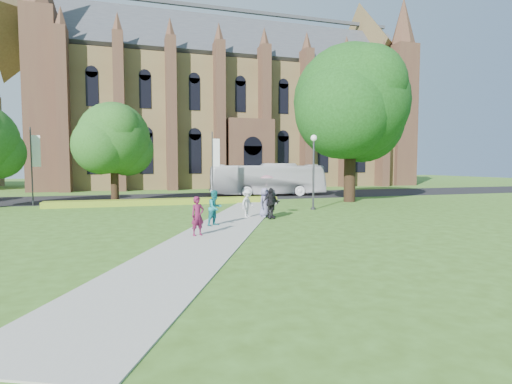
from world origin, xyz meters
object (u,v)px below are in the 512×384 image
object	(u,v)px
large_tree	(351,102)
pedestrian_0	(198,216)
streetlamp	(314,163)
tour_coach	(267,179)

from	to	relation	value
large_tree	pedestrian_0	xyz separation A→B (m)	(-14.89, -12.53, -7.46)
streetlamp	pedestrian_0	world-z (taller)	streetlamp
large_tree	tour_coach	distance (m)	11.65
tour_coach	pedestrian_0	world-z (taller)	tour_coach
large_tree	tour_coach	xyz separation A→B (m)	(-4.56, 8.35, -6.72)
pedestrian_0	streetlamp	bearing A→B (deg)	20.17
tour_coach	large_tree	bearing A→B (deg)	-144.64
large_tree	pedestrian_0	distance (m)	20.84
streetlamp	pedestrian_0	size ratio (longest dim) A/B	3.02
streetlamp	large_tree	distance (m)	8.73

